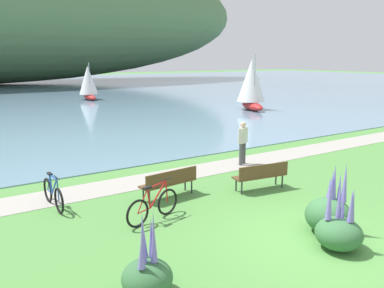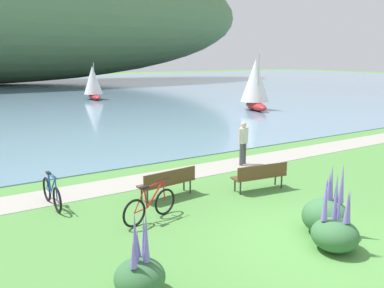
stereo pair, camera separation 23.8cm
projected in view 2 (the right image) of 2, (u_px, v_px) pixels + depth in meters
The scene contains 13 objects.
ground_plane at pixel (312, 242), 8.78m from camera, with size 200.00×200.00×0.00m, color #518E42.
bay_water at pixel (16, 91), 48.60m from camera, with size 180.00×80.00×0.04m, color #6B8EA8.
shoreline_path at pixel (179, 174), 13.90m from camera, with size 60.00×1.50×0.01m, color #A39E93.
park_bench_near_camera at pixel (260, 175), 12.09m from camera, with size 1.85×0.72×0.88m.
park_bench_further_along at pixel (168, 181), 11.46m from camera, with size 1.84×0.65×0.88m.
bicycle_leaning_near_bench at pixel (52, 193), 10.80m from camera, with size 0.16×1.77×1.01m.
bicycle_beside_path at pixel (150, 206), 9.88m from camera, with size 1.71×0.56×1.01m.
person_at_shoreline at pixel (243, 140), 14.91m from camera, with size 0.58×0.34×1.71m.
echium_bush_closest_to_camera at pixel (140, 274), 6.77m from camera, with size 0.91×0.91×1.58m.
echium_bush_beside_closest at pixel (326, 214), 9.13m from camera, with size 1.10×1.10×1.75m.
echium_bush_mid_cluster at pixel (335, 232), 8.35m from camera, with size 1.02×1.02×1.62m.
sailboat_nearest_to_shore at pixel (93, 82), 38.13m from camera, with size 1.92×3.12×3.62m.
sailboat_mid_bay at pixel (255, 84), 30.49m from camera, with size 2.84×3.86×4.38m.
Camera 2 is at (-6.57, -5.45, 4.11)m, focal length 36.03 mm.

